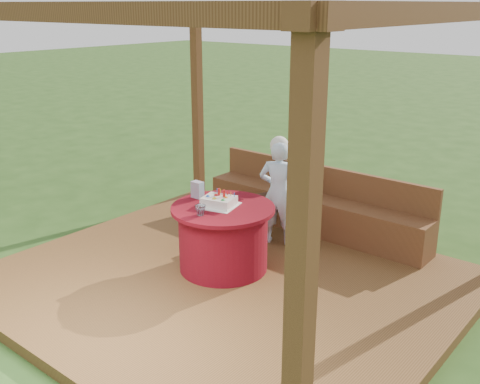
# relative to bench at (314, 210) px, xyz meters

# --- Properties ---
(ground) EXTENTS (60.00, 60.00, 0.00)m
(ground) POSITION_rel_bench_xyz_m (0.00, -1.72, -0.38)
(ground) COLOR #254717
(ground) RESTS_ON ground
(deck) EXTENTS (4.50, 4.00, 0.12)m
(deck) POSITION_rel_bench_xyz_m (0.00, -1.72, -0.32)
(deck) COLOR brown
(deck) RESTS_ON ground
(pergola) EXTENTS (4.50, 4.00, 2.72)m
(pergola) POSITION_rel_bench_xyz_m (0.00, -1.72, 2.02)
(pergola) COLOR brown
(pergola) RESTS_ON deck
(bench) EXTENTS (3.00, 0.42, 0.80)m
(bench) POSITION_rel_bench_xyz_m (0.00, 0.00, 0.00)
(bench) COLOR brown
(bench) RESTS_ON deck
(table) EXTENTS (1.09, 1.09, 0.70)m
(table) POSITION_rel_bench_xyz_m (-0.17, -1.55, 0.09)
(table) COLOR maroon
(table) RESTS_ON deck
(chair) EXTENTS (0.59, 0.59, 0.90)m
(chair) POSITION_rel_bench_xyz_m (-0.29, -0.35, 0.24)
(chair) COLOR #351D10
(chair) RESTS_ON deck
(elderly_woman) EXTENTS (0.54, 0.45, 1.30)m
(elderly_woman) POSITION_rel_bench_xyz_m (-0.12, -0.62, 0.39)
(elderly_woman) COLOR #A8D3FA
(elderly_woman) RESTS_ON deck
(birthday_cake) EXTENTS (0.44, 0.44, 0.17)m
(birthday_cake) POSITION_rel_bench_xyz_m (-0.21, -1.56, 0.49)
(birthday_cake) COLOR white
(birthday_cake) RESTS_ON table
(gift_bag) EXTENTS (0.13, 0.08, 0.18)m
(gift_bag) POSITION_rel_bench_xyz_m (-0.57, -1.50, 0.53)
(gift_bag) COLOR #CC84AF
(gift_bag) RESTS_ON table
(drinking_glass) EXTENTS (0.12, 0.12, 0.10)m
(drinking_glass) POSITION_rel_bench_xyz_m (-0.18, -1.87, 0.49)
(drinking_glass) COLOR white
(drinking_glass) RESTS_ON table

